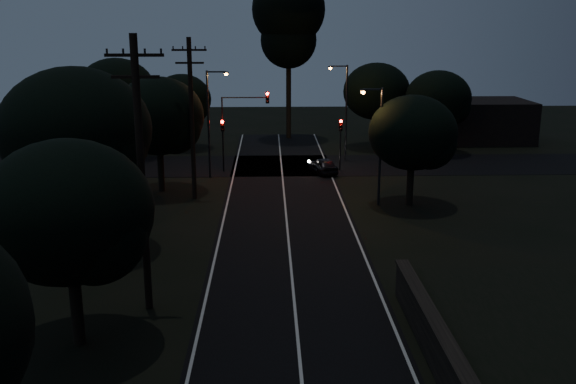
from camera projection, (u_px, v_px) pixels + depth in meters
name	position (u px, v px, depth m)	size (l,w,h in m)	color
road_surface	(285.00, 201.00, 42.18)	(60.00, 70.00, 0.03)	black
utility_pole_mid	(141.00, 172.00, 24.96)	(2.20, 0.30, 11.00)	black
utility_pole_far	(192.00, 117.00, 41.45)	(2.20, 0.30, 10.50)	black
tree_left_b	(73.00, 216.00, 22.11)	(5.96, 5.96, 7.57)	black
tree_left_c	(81.00, 135.00, 31.37)	(7.42, 7.42, 9.37)	black
tree_left_d	(161.00, 118.00, 43.29)	(6.23, 6.23, 7.90)	black
tree_far_nw	(184.00, 101.00, 58.93)	(5.41, 5.41, 6.85)	black
tree_far_w	(119.00, 93.00, 54.61)	(6.68, 6.68, 8.51)	black
tree_far_ne	(379.00, 93.00, 59.28)	(6.19, 6.19, 7.83)	black
tree_far_e	(441.00, 100.00, 56.61)	(5.79, 5.79, 7.34)	black
tree_right_a	(416.00, 135.00, 40.06)	(5.55, 5.55, 7.06)	black
tall_pine	(289.00, 19.00, 62.30)	(7.11, 7.11, 16.17)	black
building_left	(70.00, 122.00, 61.21)	(10.00, 8.00, 4.40)	black
building_right	(481.00, 120.00, 63.40)	(9.00, 7.00, 4.00)	black
signal_left	(223.00, 136.00, 49.89)	(0.28, 0.35, 4.10)	black
signal_right	(340.00, 135.00, 50.16)	(0.28, 0.35, 4.10)	black
signal_mast	(244.00, 117.00, 49.56)	(3.70, 0.35, 6.25)	black
streetlight_a	(211.00, 116.00, 47.49)	(1.66, 0.26, 8.00)	black
streetlight_b	(344.00, 106.00, 53.60)	(1.66, 0.26, 8.00)	black
streetlight_c	(378.00, 138.00, 40.16)	(1.46, 0.26, 7.50)	black
car	(323.00, 165.00, 49.88)	(1.44, 3.58, 1.22)	black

